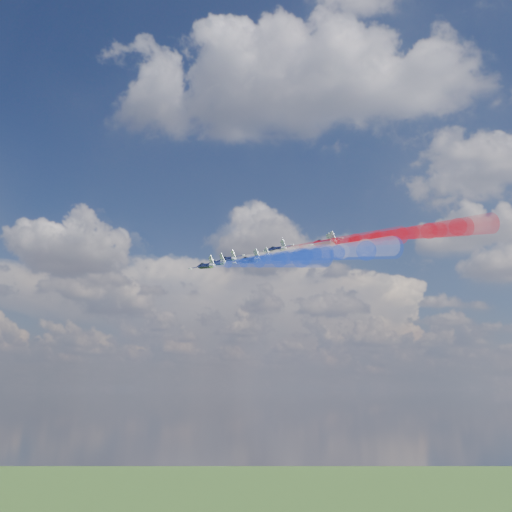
# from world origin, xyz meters

# --- Properties ---
(jet_lead) EXTENTS (14.17, 14.41, 6.93)m
(jet_lead) POSITION_xyz_m (11.25, 3.36, 156.43)
(jet_lead) COLOR black
(trail_lead) EXTENTS (31.55, 36.56, 10.97)m
(trail_lead) POSITION_xyz_m (28.52, -16.99, 152.51)
(trail_lead) COLOR white
(jet_inner_left) EXTENTS (14.17, 14.41, 6.93)m
(jet_inner_left) POSITION_xyz_m (12.00, -9.70, 152.69)
(jet_inner_left) COLOR black
(trail_inner_left) EXTENTS (31.55, 36.56, 10.97)m
(trail_inner_left) POSITION_xyz_m (29.26, -30.05, 148.78)
(trail_inner_left) COLOR blue
(jet_inner_right) EXTENTS (14.17, 14.41, 6.93)m
(jet_inner_right) POSITION_xyz_m (25.28, 0.21, 157.79)
(jet_inner_right) COLOR black
(trail_inner_right) EXTENTS (31.55, 36.56, 10.97)m
(trail_inner_right) POSITION_xyz_m (42.55, -20.13, 153.87)
(trail_inner_right) COLOR red
(jet_outer_left) EXTENTS (14.17, 14.41, 6.93)m
(jet_outer_left) POSITION_xyz_m (13.06, -21.73, 149.57)
(jet_outer_left) COLOR black
(trail_outer_left) EXTENTS (31.55, 36.56, 10.97)m
(trail_outer_left) POSITION_xyz_m (30.33, -42.07, 145.65)
(trail_outer_left) COLOR blue
(jet_center_third) EXTENTS (14.17, 14.41, 6.93)m
(jet_center_third) POSITION_xyz_m (23.55, -11.44, 153.09)
(jet_center_third) COLOR black
(trail_center_third) EXTENTS (31.55, 36.56, 10.97)m
(trail_center_third) POSITION_xyz_m (40.82, -31.79, 149.17)
(trail_center_third) COLOR white
(jet_outer_right) EXTENTS (14.17, 14.41, 6.93)m
(jet_outer_right) POSITION_xyz_m (37.19, -0.83, 158.43)
(jet_outer_right) COLOR black
(trail_outer_right) EXTENTS (31.55, 36.56, 10.97)m
(trail_outer_right) POSITION_xyz_m (54.45, -21.17, 154.51)
(trail_outer_right) COLOR red
(jet_rear_left) EXTENTS (14.17, 14.41, 6.93)m
(jet_rear_left) POSITION_xyz_m (23.96, -24.08, 149.94)
(jet_rear_left) COLOR black
(trail_rear_left) EXTENTS (31.55, 36.56, 10.97)m
(trail_rear_left) POSITION_xyz_m (41.23, -44.42, 146.02)
(trail_rear_left) COLOR blue
(jet_rear_right) EXTENTS (14.17, 14.41, 6.93)m
(jet_rear_right) POSITION_xyz_m (39.44, -14.56, 155.30)
(jet_rear_right) COLOR black
(trail_rear_right) EXTENTS (31.55, 36.56, 10.97)m
(trail_rear_right) POSITION_xyz_m (56.71, -34.90, 151.38)
(trail_rear_right) COLOR red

